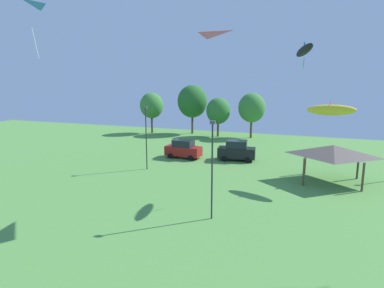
% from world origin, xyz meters
% --- Properties ---
extents(kite_flying_2, '(4.46, 2.41, 1.46)m').
position_xyz_m(kite_flying_2, '(7.25, 32.65, 7.00)').
color(kite_flying_2, yellow).
extents(kite_flying_3, '(2.99, 2.89, 4.07)m').
position_xyz_m(kite_flying_3, '(-16.57, 22.46, 15.02)').
color(kite_flying_3, blue).
extents(kite_flying_6, '(1.91, 3.26, 2.06)m').
position_xyz_m(kite_flying_6, '(4.81, 30.24, 12.03)').
color(kite_flying_6, black).
extents(kite_flying_7, '(2.71, 3.51, 0.39)m').
position_xyz_m(kite_flying_7, '(0.27, 24.35, 11.98)').
color(kite_flying_7, '#E54C93').
extents(parked_car_leftmost, '(4.53, 2.24, 2.27)m').
position_xyz_m(parked_car_leftmost, '(-9.02, 38.43, 1.13)').
color(parked_car_leftmost, maroon).
rests_on(parked_car_leftmost, ground).
extents(parked_car_second_from_left, '(4.60, 2.46, 2.42)m').
position_xyz_m(parked_car_second_from_left, '(-2.57, 39.44, 1.19)').
color(parked_car_second_from_left, black).
rests_on(parked_car_second_from_left, ground).
extents(park_pavilion, '(6.38, 5.16, 3.60)m').
position_xyz_m(park_pavilion, '(7.82, 34.03, 3.08)').
color(park_pavilion, brown).
rests_on(park_pavilion, ground).
extents(light_post_1, '(0.36, 0.20, 6.82)m').
position_xyz_m(light_post_1, '(-10.89, 32.26, 3.81)').
color(light_post_1, '#2D2D33').
rests_on(light_post_1, ground).
extents(light_post_2, '(0.36, 0.20, 7.02)m').
position_xyz_m(light_post_2, '(-0.50, 21.94, 3.92)').
color(light_post_2, '#2D2D33').
rests_on(light_post_2, ground).
extents(treeline_tree_0, '(4.09, 4.09, 7.14)m').
position_xyz_m(treeline_tree_0, '(-21.16, 54.37, 4.87)').
color(treeline_tree_0, brown).
rests_on(treeline_tree_0, ground).
extents(treeline_tree_1, '(5.14, 5.14, 8.48)m').
position_xyz_m(treeline_tree_1, '(-14.15, 56.09, 5.64)').
color(treeline_tree_1, brown).
rests_on(treeline_tree_1, ground).
extents(treeline_tree_2, '(3.98, 3.98, 6.48)m').
position_xyz_m(treeline_tree_2, '(-9.12, 54.79, 4.28)').
color(treeline_tree_2, brown).
rests_on(treeline_tree_2, ground).
extents(treeline_tree_3, '(4.35, 4.35, 7.33)m').
position_xyz_m(treeline_tree_3, '(-3.67, 55.32, 4.92)').
color(treeline_tree_3, brown).
rests_on(treeline_tree_3, ground).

